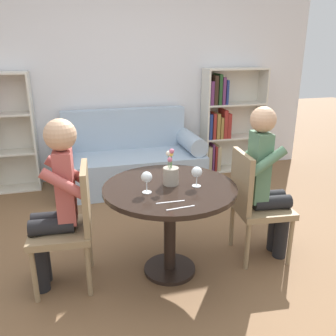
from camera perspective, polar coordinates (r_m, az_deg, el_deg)
name	(u,v)px	position (r m, az deg, el deg)	size (l,w,h in m)	color
ground_plane	(170,270)	(2.90, 0.27, -16.08)	(16.00, 16.00, 0.00)	brown
back_wall	(120,72)	(4.63, -7.65, 14.95)	(5.20, 0.05, 2.70)	silver
round_table	(170,203)	(2.61, 0.29, -5.66)	(0.97, 0.97, 0.71)	black
couch	(129,162)	(4.42, -6.28, 1.03)	(1.76, 0.80, 0.92)	#9EB2C6
bookshelf_right	(225,121)	(4.96, 9.07, 7.46)	(0.85, 0.28, 1.39)	silver
chair_left	(71,222)	(2.62, -15.33, -8.35)	(0.45, 0.45, 0.90)	#937A56
chair_right	(254,201)	(2.93, 13.64, -5.17)	(0.46, 0.46, 0.90)	#937A56
person_left	(55,200)	(2.56, -17.61, -4.97)	(0.43, 0.36, 1.23)	black
person_right	(267,182)	(2.90, 15.58, -2.11)	(0.44, 0.37, 1.25)	black
wine_glass_left	(147,178)	(2.41, -3.45, -1.59)	(0.08, 0.08, 0.15)	white
wine_glass_right	(197,173)	(2.53, 4.64, -0.75)	(0.08, 0.08, 0.15)	white
flower_vase	(171,174)	(2.56, 0.45, -0.94)	(0.11, 0.11, 0.27)	#9E9384
knife_left_setting	(181,208)	(2.22, 2.04, -6.40)	(0.19, 0.03, 0.00)	silver
fork_left_setting	(170,202)	(2.30, 0.38, -5.47)	(0.19, 0.01, 0.00)	silver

